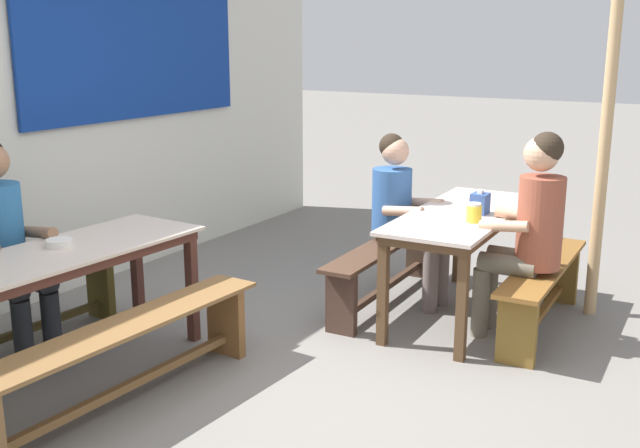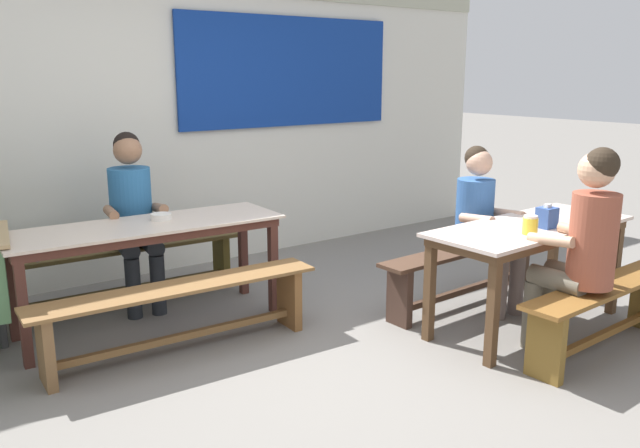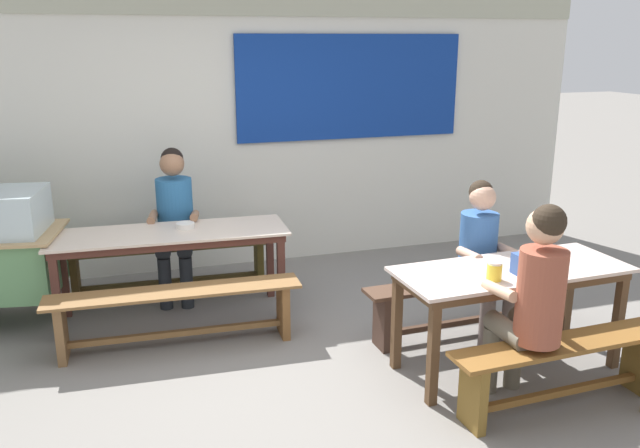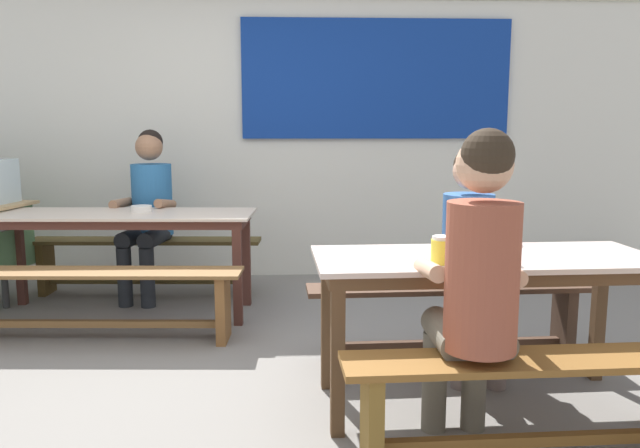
% 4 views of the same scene
% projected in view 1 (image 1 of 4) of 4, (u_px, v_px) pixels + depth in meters
% --- Properties ---
extents(ground_plane, '(40.00, 40.00, 0.00)m').
position_uv_depth(ground_plane, '(310.00, 378.00, 4.34)').
color(ground_plane, slate).
extents(backdrop_wall, '(7.58, 0.23, 2.66)m').
position_uv_depth(backdrop_wall, '(9.00, 111.00, 5.26)').
color(backdrop_wall, silver).
rests_on(backdrop_wall, ground_plane).
extents(dining_table_far, '(1.92, 0.71, 0.75)m').
position_uv_depth(dining_table_far, '(48.00, 268.00, 4.16)').
color(dining_table_far, beige).
rests_on(dining_table_far, ground_plane).
extents(dining_table_near, '(1.64, 0.69, 0.75)m').
position_uv_depth(dining_table_near, '(462.00, 223.00, 5.16)').
color(dining_table_near, beige).
rests_on(dining_table_near, ground_plane).
extents(bench_far_front, '(1.88, 0.39, 0.46)m').
position_uv_depth(bench_far_front, '(124.00, 352.00, 3.95)').
color(bench_far_front, brown).
rests_on(bench_far_front, ground_plane).
extents(bench_near_back, '(1.64, 0.30, 0.46)m').
position_uv_depth(bench_near_back, '(385.00, 262.00, 5.52)').
color(bench_near_back, '#472F21').
rests_on(bench_near_back, ground_plane).
extents(bench_near_front, '(1.50, 0.32, 0.46)m').
position_uv_depth(bench_near_front, '(542.00, 286.00, 4.99)').
color(bench_near_front, brown).
rests_on(bench_near_front, ground_plane).
extents(person_center_facing, '(0.47, 0.60, 1.34)m').
position_uv_depth(person_center_facing, '(3.00, 237.00, 4.46)').
color(person_center_facing, '#22262B').
rests_on(person_center_facing, ground_plane).
extents(person_near_front, '(0.39, 0.52, 1.35)m').
position_uv_depth(person_near_front, '(529.00, 224.00, 4.73)').
color(person_near_front, '#696151').
rests_on(person_near_front, ground_plane).
extents(person_right_near_table, '(0.41, 0.58, 1.23)m').
position_uv_depth(person_right_near_table, '(403.00, 209.00, 5.46)').
color(person_right_near_table, '#6C5C57').
rests_on(person_right_near_table, ground_plane).
extents(tissue_box, '(0.12, 0.11, 0.16)m').
position_uv_depth(tissue_box, '(480.00, 203.00, 5.06)').
color(tissue_box, '#315098').
rests_on(tissue_box, dining_table_near).
extents(condiment_jar, '(0.10, 0.10, 0.12)m').
position_uv_depth(condiment_jar, '(474.00, 213.00, 4.84)').
color(condiment_jar, yellow).
rests_on(condiment_jar, dining_table_near).
extents(soup_bowl, '(0.15, 0.15, 0.04)m').
position_uv_depth(soup_bowl, '(59.00, 243.00, 4.28)').
color(soup_bowl, silver).
rests_on(soup_bowl, dining_table_far).
extents(wooden_support_post, '(0.08, 0.08, 2.30)m').
position_uv_depth(wooden_support_post, '(604.00, 152.00, 5.09)').
color(wooden_support_post, tan).
rests_on(wooden_support_post, ground_plane).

